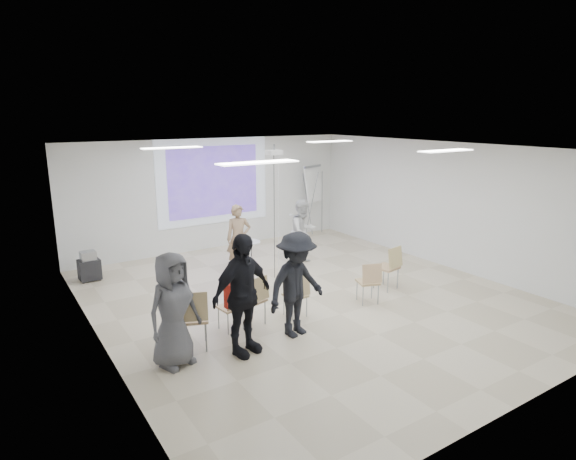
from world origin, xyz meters
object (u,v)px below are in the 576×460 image
audience_left (242,286)px  chair_right_far (390,264)px  chair_left_mid (233,304)px  flipchart_easel (313,184)px  player_right (303,228)px  chair_left_inner (254,297)px  pedestal_table (249,253)px  player_left (239,234)px  laptop (250,298)px  av_cart (89,267)px  audience_outer (173,303)px  chair_far_left (193,315)px  audience_mid (296,278)px  chair_center (297,293)px  chair_right_inner (369,279)px

audience_left → chair_right_far: bearing=-3.8°
chair_left_mid → flipchart_easel: bearing=36.6°
player_right → chair_left_inner: (-2.80, -2.54, -0.35)m
pedestal_table → flipchart_easel: bearing=28.7°
player_right → audience_left: (-3.41, -3.30, 0.21)m
player_left → audience_left: bearing=-100.2°
player_left → chair_left_mid: size_ratio=2.24×
laptop → av_cart: size_ratio=0.50×
audience_left → audience_outer: (-1.01, 0.24, -0.13)m
audience_outer → flipchart_easel: (6.28, 5.20, 0.60)m
chair_left_mid → flipchart_easel: (5.06, 4.65, 1.09)m
pedestal_table → chair_far_left: (-2.74, -3.21, 0.22)m
pedestal_table → audience_mid: (-1.08, -3.64, 0.64)m
chair_left_mid → chair_center: (1.24, -0.13, -0.01)m
chair_right_far → flipchart_easel: (1.39, 4.67, 1.01)m
player_right → chair_far_left: (-4.03, -2.79, -0.29)m
chair_left_inner → pedestal_table: bearing=47.0°
chair_right_far → chair_right_inner: bearing=-169.5°
player_right → chair_left_inner: 3.79m
audience_left → audience_mid: audience_left is taller
player_left → laptop: bearing=-97.2°
chair_left_mid → audience_outer: bearing=-161.9°
chair_right_far → player_left: bearing=115.9°
player_right → av_cart: 5.01m
chair_left_mid → av_cart: 4.34m
flipchart_easel → av_cart: flipchart_easel is taller
pedestal_table → player_right: bearing=-18.1°
audience_left → chair_left_mid: bearing=59.5°
player_left → chair_far_left: size_ratio=1.81×
pedestal_table → audience_left: audience_left is taller
audience_outer → chair_left_inner: bearing=-0.1°
laptop → audience_mid: (0.45, -0.78, 0.52)m
chair_right_inner → flipchart_easel: 5.61m
laptop → chair_left_inner: bearing=86.8°
laptop → audience_mid: size_ratio=0.17×
pedestal_table → player_right: (1.29, -0.42, 0.52)m
pedestal_table → flipchart_easel: flipchart_easel is taller
chair_left_inner → audience_mid: size_ratio=0.45×
chair_center → audience_mid: (-0.42, -0.58, 0.54)m
audience_outer → av_cart: (-0.31, 4.60, -0.66)m
player_left → audience_outer: (-2.79, -3.33, 0.06)m
chair_right_far → chair_left_inner: bearing=169.3°
player_left → flipchart_easel: size_ratio=0.85×
chair_left_inner → player_left: bearing=51.6°
audience_left → av_cart: 5.08m
audience_mid → player_left: bearing=67.5°
chair_right_inner → laptop: (-2.40, 0.43, -0.01)m
player_right → audience_mid: bearing=-136.4°
chair_far_left → audience_mid: (1.66, -0.42, 0.42)m
chair_far_left → chair_left_inner: bearing=33.0°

